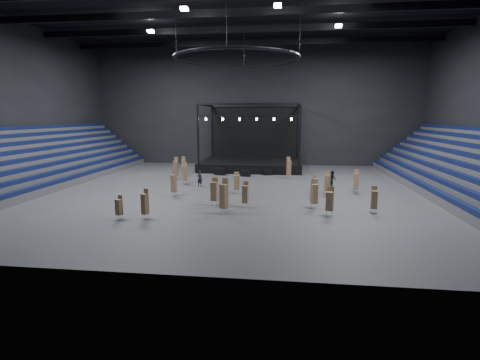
# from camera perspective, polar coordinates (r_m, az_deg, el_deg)

# --- Properties ---
(floor) EXTENTS (50.00, 50.00, 0.00)m
(floor) POSITION_cam_1_polar(r_m,az_deg,el_deg) (38.40, -0.48, -1.54)
(floor) COLOR #434345
(floor) RESTS_ON ground
(ceiling) EXTENTS (50.00, 42.00, 0.20)m
(ceiling) POSITION_cam_1_polar(r_m,az_deg,el_deg) (39.09, -0.52, 25.31)
(ceiling) COLOR black
(ceiling) RESTS_ON wall_back
(wall_back) EXTENTS (50.00, 0.20, 18.00)m
(wall_back) POSITION_cam_1_polar(r_m,az_deg,el_deg) (58.55, 2.30, 11.19)
(wall_back) COLOR black
(wall_back) RESTS_ON ground
(wall_front) EXTENTS (50.00, 0.20, 18.00)m
(wall_front) POSITION_cam_1_polar(r_m,az_deg,el_deg) (17.14, -10.26, 14.57)
(wall_front) COLOR black
(wall_front) RESTS_ON ground
(wall_left) EXTENTS (0.20, 42.00, 18.00)m
(wall_left) POSITION_cam_1_polar(r_m,az_deg,el_deg) (47.93, -32.17, 10.06)
(wall_left) COLOR black
(wall_left) RESTS_ON ground
(bleachers_left) EXTENTS (7.20, 40.00, 6.40)m
(bleachers_left) POSITION_cam_1_polar(r_m,az_deg,el_deg) (47.00, -29.42, 1.41)
(bleachers_left) COLOR #505053
(bleachers_left) RESTS_ON floor
(bleachers_right) EXTENTS (7.20, 40.00, 6.40)m
(bleachers_right) POSITION_cam_1_polar(r_m,az_deg,el_deg) (41.79, 32.46, 0.26)
(bleachers_right) COLOR #505053
(bleachers_right) RESTS_ON floor
(stage) EXTENTS (14.00, 10.00, 9.20)m
(stage) POSITION_cam_1_polar(r_m,az_deg,el_deg) (54.13, 1.81, 3.31)
(stage) COLOR black
(stage) RESTS_ON floor
(truss_ring) EXTENTS (12.30, 12.30, 5.15)m
(truss_ring) POSITION_cam_1_polar(r_m,az_deg,el_deg) (38.06, -0.51, 18.04)
(truss_ring) COLOR black
(truss_ring) RESTS_ON ceiling
(roof_girders) EXTENTS (49.00, 30.35, 0.70)m
(roof_girders) POSITION_cam_1_polar(r_m,az_deg,el_deg) (38.88, -0.52, 24.17)
(roof_girders) COLOR black
(roof_girders) RESTS_ON ceiling
(floodlights) EXTENTS (28.60, 16.60, 0.25)m
(floodlights) POSITION_cam_1_polar(r_m,az_deg,el_deg) (34.90, -1.49, 24.83)
(floodlights) COLOR white
(floodlights) RESTS_ON roof_girders
(flight_case_left) EXTENTS (1.49, 1.01, 0.91)m
(flight_case_left) POSITION_cam_1_polar(r_m,az_deg,el_deg) (48.21, -3.05, 1.31)
(flight_case_left) COLOR black
(flight_case_left) RESTS_ON floor
(flight_case_mid) EXTENTS (1.32, 0.97, 0.79)m
(flight_case_mid) POSITION_cam_1_polar(r_m,az_deg,el_deg) (47.05, 0.83, 1.04)
(flight_case_mid) COLOR black
(flight_case_mid) RESTS_ON floor
(flight_case_right) EXTENTS (1.21, 0.81, 0.74)m
(flight_case_right) POSITION_cam_1_polar(r_m,az_deg,el_deg) (48.16, 4.30, 1.18)
(flight_case_right) COLOR black
(flight_case_right) RESTS_ON floor
(chair_stack_0) EXTENTS (0.51, 0.51, 2.18)m
(chair_stack_0) POSITION_cam_1_polar(r_m,az_deg,el_deg) (30.99, 0.82, -2.12)
(chair_stack_0) COLOR silver
(chair_stack_0) RESTS_ON floor
(chair_stack_1) EXTENTS (0.59, 0.59, 2.33)m
(chair_stack_1) POSITION_cam_1_polar(r_m,az_deg,el_deg) (36.93, 13.19, -0.35)
(chair_stack_1) COLOR silver
(chair_stack_1) RESTS_ON floor
(chair_stack_2) EXTENTS (0.52, 0.52, 1.78)m
(chair_stack_2) POSITION_cam_1_polar(r_m,az_deg,el_deg) (28.84, -17.95, -3.88)
(chair_stack_2) COLOR silver
(chair_stack_2) RESTS_ON floor
(chair_stack_3) EXTENTS (0.60, 0.60, 2.48)m
(chair_stack_3) POSITION_cam_1_polar(r_m,az_deg,el_deg) (42.08, -8.41, 1.12)
(chair_stack_3) COLOR silver
(chair_stack_3) RESTS_ON floor
(chair_stack_4) EXTENTS (0.59, 0.59, 2.12)m
(chair_stack_4) POSITION_cam_1_polar(r_m,az_deg,el_deg) (36.51, -0.52, -0.31)
(chair_stack_4) COLOR silver
(chair_stack_4) RESTS_ON floor
(chair_stack_5) EXTENTS (0.55, 0.55, 2.25)m
(chair_stack_5) POSITION_cam_1_polar(r_m,az_deg,el_deg) (28.45, -14.28, -3.47)
(chair_stack_5) COLOR silver
(chair_stack_5) RESTS_ON floor
(chair_stack_6) EXTENTS (0.46, 0.46, 2.12)m
(chair_stack_6) POSITION_cam_1_polar(r_m,az_deg,el_deg) (30.96, 19.76, -2.78)
(chair_stack_6) COLOR silver
(chair_stack_6) RESTS_ON floor
(chair_stack_7) EXTENTS (0.51, 0.51, 2.06)m
(chair_stack_7) POSITION_cam_1_polar(r_m,az_deg,el_deg) (35.94, 11.35, -0.76)
(chair_stack_7) COLOR silver
(chair_stack_7) RESTS_ON floor
(chair_stack_8) EXTENTS (0.58, 0.58, 2.50)m
(chair_stack_8) POSITION_cam_1_polar(r_m,az_deg,el_deg) (47.53, -8.59, 2.11)
(chair_stack_8) COLOR silver
(chair_stack_8) RESTS_ON floor
(chair_stack_9) EXTENTS (0.60, 0.60, 2.40)m
(chair_stack_9) POSITION_cam_1_polar(r_m,az_deg,el_deg) (31.65, -3.92, -1.65)
(chair_stack_9) COLOR silver
(chair_stack_9) RESTS_ON floor
(chair_stack_10) EXTENTS (0.53, 0.53, 2.33)m
(chair_stack_10) POSITION_cam_1_polar(r_m,az_deg,el_deg) (38.46, 17.31, -0.13)
(chair_stack_10) COLOR silver
(chair_stack_10) RESTS_ON floor
(chair_stack_11) EXTENTS (0.63, 0.63, 2.39)m
(chair_stack_11) POSITION_cam_1_polar(r_m,az_deg,el_deg) (31.26, 11.24, -2.02)
(chair_stack_11) COLOR silver
(chair_stack_11) RESTS_ON floor
(chair_stack_12) EXTENTS (0.68, 0.68, 2.79)m
(chair_stack_12) POSITION_cam_1_polar(r_m,az_deg,el_deg) (29.02, -2.47, -2.37)
(chair_stack_12) COLOR silver
(chair_stack_12) RESTS_ON floor
(chair_stack_13) EXTENTS (0.54, 0.54, 2.66)m
(chair_stack_13) POSITION_cam_1_polar(r_m,az_deg,el_deg) (45.51, -9.76, 1.83)
(chair_stack_13) COLOR silver
(chair_stack_13) RESTS_ON floor
(chair_stack_14) EXTENTS (0.59, 0.59, 2.62)m
(chair_stack_14) POSITION_cam_1_polar(r_m,az_deg,el_deg) (45.75, 7.45, 1.90)
(chair_stack_14) COLOR silver
(chair_stack_14) RESTS_ON floor
(chair_stack_15) EXTENTS (0.51, 0.51, 2.43)m
(chair_stack_15) POSITION_cam_1_polar(r_m,az_deg,el_deg) (35.99, -10.06, -0.45)
(chair_stack_15) COLOR silver
(chair_stack_15) RESTS_ON floor
(chair_stack_16) EXTENTS (0.65, 0.65, 2.21)m
(chair_stack_16) POSITION_cam_1_polar(r_m,az_deg,el_deg) (29.12, 13.52, -3.08)
(chair_stack_16) COLOR silver
(chair_stack_16) RESTS_ON floor
(man_center) EXTENTS (0.70, 0.55, 1.69)m
(man_center) POSITION_cam_1_polar(r_m,az_deg,el_deg) (40.53, -6.16, 0.22)
(man_center) COLOR black
(man_center) RESTS_ON floor
(crew_member) EXTENTS (0.98, 1.07, 1.78)m
(crew_member) POSITION_cam_1_polar(r_m,az_deg,el_deg) (41.00, 13.88, 0.16)
(crew_member) COLOR black
(crew_member) RESTS_ON floor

